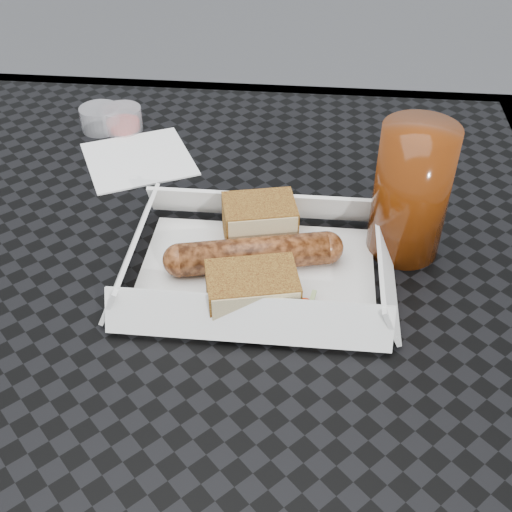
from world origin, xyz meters
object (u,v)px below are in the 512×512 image
at_px(bratwurst, 254,254).
at_px(drink_glass, 411,192).
at_px(patio_table, 188,311).
at_px(food_tray, 257,272).

relative_size(bratwurst, drink_glass, 1.25).
distance_m(bratwurst, drink_glass, 0.16).
distance_m(patio_table, bratwurst, 0.12).
bearing_deg(patio_table, drink_glass, 8.76).
height_order(patio_table, food_tray, food_tray).
xyz_separation_m(food_tray, bratwurst, (-0.00, 0.01, 0.02)).
distance_m(patio_table, food_tray, 0.11).
bearing_deg(food_tray, drink_glass, 20.92).
bearing_deg(food_tray, bratwurst, 122.68).
bearing_deg(drink_glass, food_tray, -159.08).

